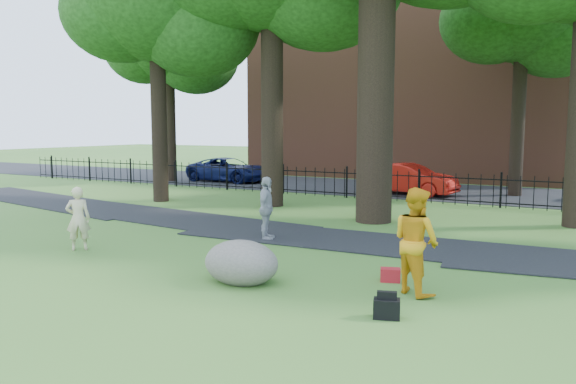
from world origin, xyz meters
The scene contains 14 objects.
ground centered at (0.00, 0.00, 0.00)m, with size 120.00×120.00×0.00m, color #3A6925.
footpath centered at (1.00, 3.90, 0.00)m, with size 36.00×2.60×0.03m, color black.
street centered at (0.00, 16.00, 0.00)m, with size 80.00×7.00×0.02m, color black.
iron_fence centered at (0.00, 12.00, 0.60)m, with size 44.00×0.04×1.20m.
brick_building centered at (-4.00, 24.00, 6.00)m, with size 18.00×8.00×12.00m, color brown.
woman centered at (-4.75, -0.19, 0.76)m, with size 0.56×0.36×1.52m, color beige.
man centered at (3.26, 0.25, 0.94)m, with size 0.92×0.71×1.89m, color orange.
pedestrian centered at (-1.46, 3.00, 0.82)m, with size 0.97×0.40×1.65m, color #9C9CA1.
boulder centered at (0.18, -0.65, 0.43)m, with size 1.48×1.12×0.87m, color slate.
lamppost centered at (-9.30, 7.97, 1.90)m, with size 0.39×0.39×3.89m.
backpack centered at (3.25, -1.25, 0.15)m, with size 0.40×0.25×0.30m, color black.
red_bag centered at (2.63, 0.76, 0.13)m, with size 0.37×0.23×0.26m, color maroon.
red_sedan centered at (-1.07, 14.30, 0.67)m, with size 1.42×4.07×1.34m, color #B6170E.
navy_van centered at (-11.13, 15.22, 0.64)m, with size 2.11×4.58×1.27m, color #0D1441.
Camera 1 is at (5.94, -9.29, 2.94)m, focal length 35.00 mm.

